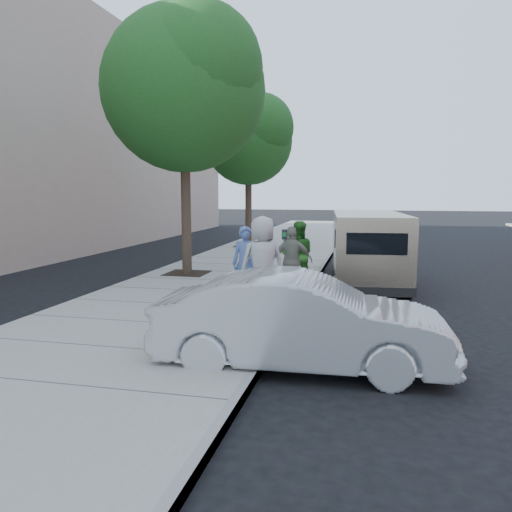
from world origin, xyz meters
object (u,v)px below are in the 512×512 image
object	(u,v)px
van	(367,247)
person_officer	(246,263)
tree_far	(249,137)
person_gray_shirt	(262,263)
parking_meter	(288,247)
person_green_shirt	(298,255)
person_striped_polo	(292,261)
sedan	(302,322)
tree_near	(185,84)

from	to	relation	value
van	person_officer	world-z (taller)	van
tree_far	person_officer	distance (m)	11.75
van	person_gray_shirt	bearing A→B (deg)	-121.37
parking_meter	van	xyz separation A→B (m)	(1.82, 2.26, -0.20)
person_green_shirt	person_striped_polo	bearing A→B (deg)	79.16
sedan	person_gray_shirt	bearing A→B (deg)	20.33
van	person_officer	distance (m)	4.23
person_striped_polo	person_green_shirt	bearing A→B (deg)	-103.70
van	person_striped_polo	size ratio (longest dim) A/B	3.37
tree_near	parking_meter	size ratio (longest dim) A/B	5.01
van	person_officer	bearing A→B (deg)	-132.46
person_officer	parking_meter	bearing A→B (deg)	43.43
person_green_shirt	tree_near	bearing A→B (deg)	-35.36
person_green_shirt	van	bearing A→B (deg)	-144.60
tree_far	sedan	bearing A→B (deg)	-73.51
person_officer	tree_near	bearing A→B (deg)	116.93
parking_meter	tree_near	bearing A→B (deg)	136.93
tree_near	van	xyz separation A→B (m)	(5.12, 0.16, -4.51)
person_officer	person_green_shirt	bearing A→B (deg)	48.72
tree_far	sedan	world-z (taller)	tree_far
tree_near	van	size ratio (longest dim) A/B	1.39
sedan	person_striped_polo	xyz separation A→B (m)	(-0.80, 4.27, 0.26)
parking_meter	person_officer	bearing A→B (deg)	-135.62
tree_far	person_officer	size ratio (longest dim) A/B	3.95
person_gray_shirt	person_striped_polo	bearing A→B (deg)	-135.18
tree_near	sedan	world-z (taller)	tree_near
tree_far	person_green_shirt	bearing A→B (deg)	-69.37
parking_meter	person_green_shirt	world-z (taller)	person_green_shirt
person_officer	person_striped_polo	bearing A→B (deg)	25.40
van	sedan	size ratio (longest dim) A/B	1.29
van	person_officer	xyz separation A→B (m)	(-2.59, -3.35, -0.07)
tree_far	van	world-z (taller)	tree_far
tree_near	sedan	bearing A→B (deg)	-57.84
van	person_gray_shirt	xyz separation A→B (m)	(-2.05, -4.10, 0.07)
person_striped_polo	van	bearing A→B (deg)	-135.75
sedan	parking_meter	bearing A→B (deg)	9.20
tree_near	person_striped_polo	size ratio (longest dim) A/B	4.70
tree_far	person_gray_shirt	size ratio (longest dim) A/B	3.41
parking_meter	sedan	world-z (taller)	parking_meter
sedan	person_officer	world-z (taller)	person_officer
person_gray_shirt	tree_near	bearing A→B (deg)	-82.26
van	sedan	world-z (taller)	van
person_green_shirt	person_gray_shirt	world-z (taller)	person_gray_shirt
tree_far	person_striped_polo	bearing A→B (deg)	-71.11
tree_near	person_green_shirt	xyz separation A→B (m)	(3.45, -1.58, -4.56)
parking_meter	van	bearing A→B (deg)	40.56
parking_meter	person_striped_polo	size ratio (longest dim) A/B	0.94
tree_far	person_green_shirt	size ratio (longest dim) A/B	3.88
parking_meter	sedan	xyz separation A→B (m)	(0.96, -4.67, -0.55)
sedan	tree_far	bearing A→B (deg)	14.10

